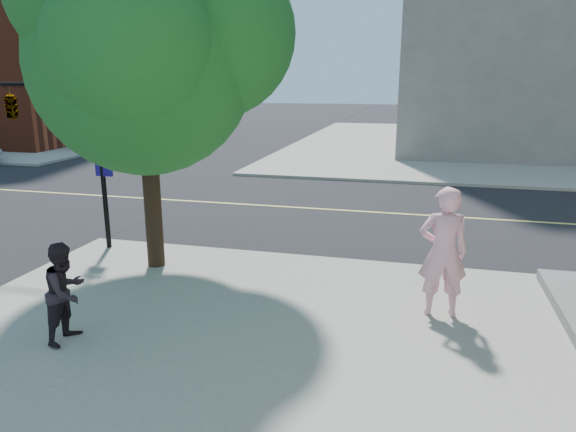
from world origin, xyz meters
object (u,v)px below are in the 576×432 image
(man_on_phone, at_px, (443,252))
(pedestrian, at_px, (66,292))
(signal_pole, at_px, (24,108))
(street_tree, at_px, (148,36))

(man_on_phone, distance_m, pedestrian, 5.56)
(pedestrian, distance_m, signal_pole, 5.81)
(man_on_phone, xyz_separation_m, pedestrian, (-5.12, -2.16, -0.31))
(street_tree, relative_size, signal_pole, 1.83)
(man_on_phone, distance_m, street_tree, 6.33)
(pedestrian, bearing_deg, street_tree, 6.21)
(man_on_phone, height_order, signal_pole, signal_pole)
(street_tree, bearing_deg, signal_pole, 167.31)
(pedestrian, height_order, signal_pole, signal_pole)
(pedestrian, distance_m, street_tree, 4.79)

